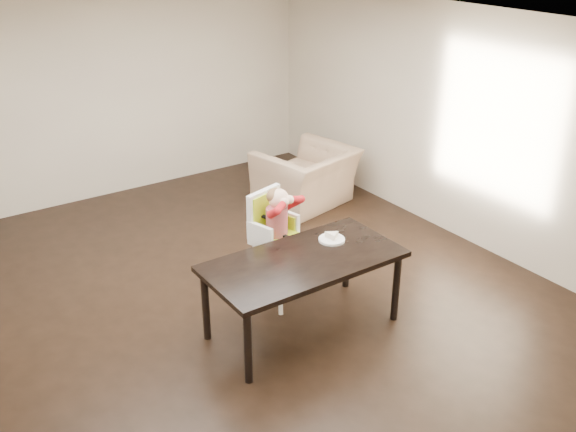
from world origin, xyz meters
name	(u,v)px	position (x,y,z in m)	size (l,w,h in m)	color
ground	(239,305)	(0.00, 0.00, 0.00)	(7.00, 7.00, 0.00)	black
room_walls	(232,127)	(0.00, 0.00, 1.86)	(6.02, 7.02, 2.71)	beige
dining_table	(304,266)	(0.30, -0.68, 0.67)	(1.80, 0.90, 0.75)	black
high_chair	(275,220)	(0.45, 0.01, 0.82)	(0.60, 0.60, 1.17)	white
plate	(332,238)	(0.73, -0.54, 0.77)	(0.29, 0.29, 0.07)	white
armchair	(306,168)	(2.02, 1.65, 0.51)	(1.18, 0.76, 1.03)	tan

